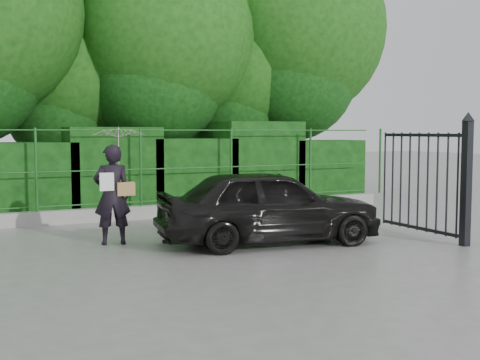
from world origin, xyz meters
name	(u,v)px	position (x,y,z in m)	size (l,w,h in m)	color
ground	(198,257)	(0.00, 0.00, 0.00)	(80.00, 80.00, 0.00)	gray
kerb	(124,213)	(0.00, 4.50, 0.15)	(14.00, 0.25, 0.30)	#9E9E99
fence	(133,167)	(0.22, 4.50, 1.20)	(14.13, 0.06, 1.80)	#1D551E
hedge	(107,173)	(-0.14, 5.50, 1.02)	(14.20, 1.20, 2.28)	black
trees	(132,38)	(1.14, 7.74, 4.62)	(17.10, 6.15, 8.08)	black
gate	(446,177)	(4.60, -0.72, 1.19)	(0.22, 2.33, 2.36)	black
woman	(116,168)	(-0.88, 1.68, 1.37)	(0.97, 0.96, 2.11)	black
car	(269,206)	(1.59, 0.52, 0.69)	(1.62, 4.02, 1.37)	black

